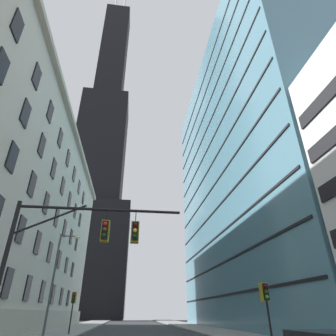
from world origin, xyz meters
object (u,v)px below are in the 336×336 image
(street_lamppost, at_px, (57,274))
(traffic_light_near_right, at_px, (265,295))
(traffic_signal_mast, at_px, (81,243))
(traffic_light_far_left, at_px, (74,300))

(street_lamppost, bearing_deg, traffic_light_near_right, -31.65)
(traffic_light_near_right, bearing_deg, traffic_signal_mast, -161.47)
(traffic_signal_mast, height_order, traffic_light_far_left, traffic_signal_mast)
(traffic_light_near_right, bearing_deg, street_lamppost, 148.35)
(traffic_light_far_left, bearing_deg, street_lamppost, -97.42)
(traffic_signal_mast, bearing_deg, traffic_light_far_left, 99.55)
(traffic_light_far_left, bearing_deg, traffic_signal_mast, -80.45)
(traffic_signal_mast, distance_m, street_lamppost, 12.80)
(traffic_light_far_left, xyz_separation_m, street_lamppost, (-0.73, -5.60, 1.80))
(traffic_light_far_left, bearing_deg, traffic_light_near_right, -46.83)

